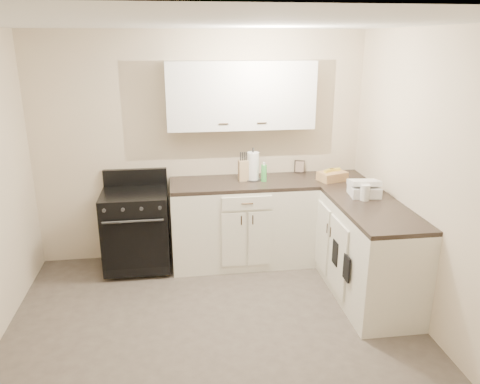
{
  "coord_description": "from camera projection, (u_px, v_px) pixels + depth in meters",
  "views": [
    {
      "loc": [
        -0.28,
        -3.26,
        2.39
      ],
      "look_at": [
        0.3,
        0.85,
        1.04
      ],
      "focal_mm": 35.0,
      "sensor_mm": 36.0,
      "label": 1
    }
  ],
  "objects": [
    {
      "name": "floor",
      "position": [
        218.0,
        345.0,
        3.85
      ],
      "size": [
        3.6,
        3.6,
        0.0
      ],
      "primitive_type": "plane",
      "color": "#473F38",
      "rests_on": "ground"
    },
    {
      "name": "ceiling",
      "position": [
        212.0,
        23.0,
        3.08
      ],
      "size": [
        3.6,
        3.6,
        0.0
      ],
      "primitive_type": "plane",
      "color": "white",
      "rests_on": "wall_back"
    },
    {
      "name": "wall_back",
      "position": [
        201.0,
        148.0,
        5.16
      ],
      "size": [
        3.6,
        0.0,
        3.6
      ],
      "primitive_type": "plane",
      "rotation": [
        1.57,
        0.0,
        0.0
      ],
      "color": "beige",
      "rests_on": "ground"
    },
    {
      "name": "wall_right",
      "position": [
        442.0,
        191.0,
        3.7
      ],
      "size": [
        0.0,
        3.6,
        3.6
      ],
      "primitive_type": "plane",
      "rotation": [
        1.57,
        0.0,
        -1.57
      ],
      "color": "beige",
      "rests_on": "ground"
    },
    {
      "name": "wall_front",
      "position": [
        258.0,
        357.0,
        1.77
      ],
      "size": [
        3.6,
        0.0,
        3.6
      ],
      "primitive_type": "plane",
      "rotation": [
        -1.57,
        0.0,
        0.0
      ],
      "color": "beige",
      "rests_on": "ground"
    },
    {
      "name": "base_cabinets_back",
      "position": [
        243.0,
        224.0,
        5.18
      ],
      "size": [
        1.55,
        0.6,
        0.9
      ],
      "primitive_type": "cube",
      "color": "silver",
      "rests_on": "floor"
    },
    {
      "name": "base_cabinets_right",
      "position": [
        357.0,
        242.0,
        4.71
      ],
      "size": [
        0.6,
        1.9,
        0.9
      ],
      "primitive_type": "cube",
      "color": "silver",
      "rests_on": "floor"
    },
    {
      "name": "countertop_back",
      "position": [
        243.0,
        183.0,
        5.04
      ],
      "size": [
        1.55,
        0.6,
        0.04
      ],
      "primitive_type": "cube",
      "color": "black",
      "rests_on": "base_cabinets_back"
    },
    {
      "name": "countertop_right",
      "position": [
        361.0,
        198.0,
        4.57
      ],
      "size": [
        0.6,
        1.9,
        0.04
      ],
      "primitive_type": "cube",
      "color": "black",
      "rests_on": "base_cabinets_right"
    },
    {
      "name": "upper_cabinets",
      "position": [
        241.0,
        95.0,
        4.89
      ],
      "size": [
        1.55,
        0.3,
        0.7
      ],
      "primitive_type": "cube",
      "color": "white",
      "rests_on": "wall_back"
    },
    {
      "name": "stove",
      "position": [
        137.0,
        229.0,
        5.0
      ],
      "size": [
        0.69,
        0.59,
        0.83
      ],
      "primitive_type": "cube",
      "color": "black",
      "rests_on": "floor"
    },
    {
      "name": "knife_block",
      "position": [
        243.0,
        170.0,
        5.04
      ],
      "size": [
        0.11,
        0.1,
        0.22
      ],
      "primitive_type": "cube",
      "rotation": [
        0.0,
        0.0,
        0.07
      ],
      "color": "tan",
      "rests_on": "countertop_back"
    },
    {
      "name": "paper_towel",
      "position": [
        253.0,
        166.0,
        5.04
      ],
      "size": [
        0.15,
        0.15,
        0.31
      ],
      "primitive_type": "cylinder",
      "rotation": [
        0.0,
        0.0,
        0.15
      ],
      "color": "white",
      "rests_on": "countertop_back"
    },
    {
      "name": "soap_bottle",
      "position": [
        264.0,
        173.0,
        5.01
      ],
      "size": [
        0.07,
        0.07,
        0.18
      ],
      "primitive_type": "cylinder",
      "rotation": [
        0.0,
        0.0,
        0.16
      ],
      "color": "#47B950",
      "rests_on": "countertop_back"
    },
    {
      "name": "picture_frame",
      "position": [
        299.0,
        166.0,
        5.34
      ],
      "size": [
        0.12,
        0.07,
        0.15
      ],
      "primitive_type": "cube",
      "rotation": [
        -0.14,
        0.0,
        -0.3
      ],
      "color": "black",
      "rests_on": "countertop_back"
    },
    {
      "name": "wicker_basket",
      "position": [
        332.0,
        176.0,
        5.05
      ],
      "size": [
        0.33,
        0.27,
        0.1
      ],
      "primitive_type": "cube",
      "rotation": [
        0.0,
        0.0,
        0.32
      ],
      "color": "tan",
      "rests_on": "countertop_right"
    },
    {
      "name": "countertop_grill",
      "position": [
        364.0,
        191.0,
        4.56
      ],
      "size": [
        0.3,
        0.29,
        0.1
      ],
      "primitive_type": "cube",
      "rotation": [
        0.0,
        0.0,
        -0.11
      ],
      "color": "white",
      "rests_on": "countertop_right"
    },
    {
      "name": "glass_jar",
      "position": [
        365.0,
        192.0,
        4.43
      ],
      "size": [
        0.1,
        0.1,
        0.15
      ],
      "primitive_type": "cylinder",
      "rotation": [
        0.0,
        0.0,
        -0.14
      ],
      "color": "silver",
      "rests_on": "countertop_right"
    },
    {
      "name": "oven_mitt_near",
      "position": [
        347.0,
        268.0,
        4.13
      ],
      "size": [
        0.02,
        0.13,
        0.23
      ],
      "primitive_type": "cube",
      "color": "black",
      "rests_on": "base_cabinets_right"
    },
    {
      "name": "oven_mitt_far",
      "position": [
        336.0,
        253.0,
        4.41
      ],
      "size": [
        0.02,
        0.14,
        0.24
      ],
      "primitive_type": "cube",
      "color": "black",
      "rests_on": "base_cabinets_right"
    }
  ]
}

